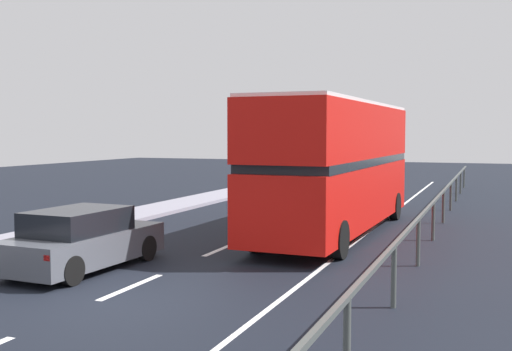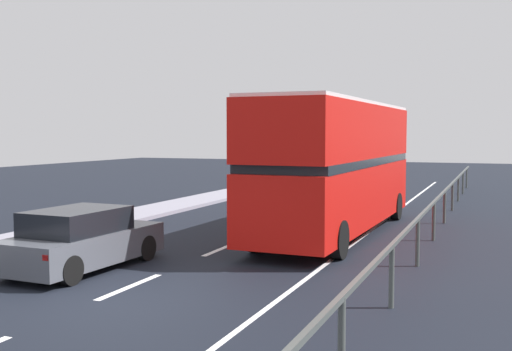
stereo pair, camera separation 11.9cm
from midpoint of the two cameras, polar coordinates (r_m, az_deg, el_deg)
The scene contains 5 objects.
ground_plane at distance 12.61m, azimuth -13.68°, elevation -11.14°, with size 73.51×120.00×0.10m, color black.
lane_paint_markings at distance 19.42m, azimuth 5.97°, elevation -5.58°, with size 3.37×46.00×0.01m.
bridge_side_railing at distance 19.12m, azimuth 16.28°, elevation -2.93°, with size 0.10×42.00×1.20m.
double_decker_bus_red at distance 19.68m, azimuth 7.67°, elevation 1.09°, with size 2.82×10.87×4.18m.
hatchback_car_near at distance 15.14m, azimuth -15.58°, elevation -5.77°, with size 1.97×4.26×1.45m.
Camera 2 is at (7.13, -9.89, 3.20)m, focal length 43.31 mm.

